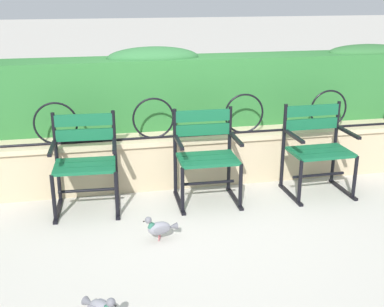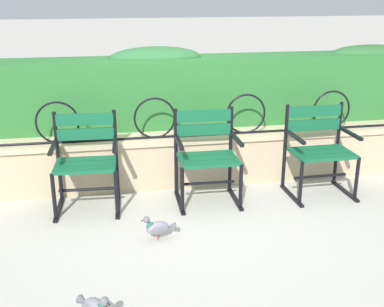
{
  "view_description": "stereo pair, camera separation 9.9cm",
  "coord_description": "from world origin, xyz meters",
  "views": [
    {
      "loc": [
        -0.84,
        -3.96,
        1.97
      ],
      "look_at": [
        0.0,
        0.09,
        0.55
      ],
      "focal_mm": 45.4,
      "sensor_mm": 36.0,
      "label": 1
    },
    {
      "loc": [
        -0.74,
        -3.98,
        1.97
      ],
      "look_at": [
        0.0,
        0.09,
        0.55
      ],
      "focal_mm": 45.4,
      "sensor_mm": 36.0,
      "label": 2
    }
  ],
  "objects": [
    {
      "name": "park_chair_centre",
      "position": [
        0.18,
        0.29,
        0.47
      ],
      "size": [
        0.6,
        0.53,
        0.88
      ],
      "color": "#145B38",
      "rests_on": "ground"
    },
    {
      "name": "park_chair_left",
      "position": [
        -0.95,
        0.34,
        0.47
      ],
      "size": [
        0.61,
        0.55,
        0.89
      ],
      "color": "#145B38",
      "rests_on": "ground"
    },
    {
      "name": "hedge_row",
      "position": [
        0.0,
        1.17,
        0.93
      ],
      "size": [
        7.55,
        0.49,
        0.85
      ],
      "color": "#2D7033",
      "rests_on": "stone_wall"
    },
    {
      "name": "ground_plane",
      "position": [
        0.0,
        0.0,
        0.0
      ],
      "size": [
        60.0,
        60.0,
        0.0
      ],
      "primitive_type": "plane",
      "color": "#BCB7AD"
    },
    {
      "name": "park_chair_right",
      "position": [
        1.31,
        0.27,
        0.47
      ],
      "size": [
        0.63,
        0.53,
        0.88
      ],
      "color": "#145B38",
      "rests_on": "ground"
    },
    {
      "name": "iron_arch_fence",
      "position": [
        -0.23,
        0.68,
        0.71
      ],
      "size": [
        7.16,
        0.02,
        0.42
      ],
      "color": "black",
      "rests_on": "stone_wall"
    },
    {
      "name": "stone_wall",
      "position": [
        0.0,
        0.75,
        0.27
      ],
      "size": [
        7.7,
        0.41,
        0.53
      ],
      "color": "tan",
      "rests_on": "ground"
    },
    {
      "name": "pigeon_near_chairs",
      "position": [
        -0.38,
        -0.43,
        0.11
      ],
      "size": [
        0.29,
        0.13,
        0.22
      ],
      "color": "gray",
      "rests_on": "ground"
    },
    {
      "name": "pigeon_far_side",
      "position": [
        -0.88,
        -1.4,
        0.11
      ],
      "size": [
        0.22,
        0.24,
        0.22
      ],
      "color": "gray",
      "rests_on": "ground"
    }
  ]
}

